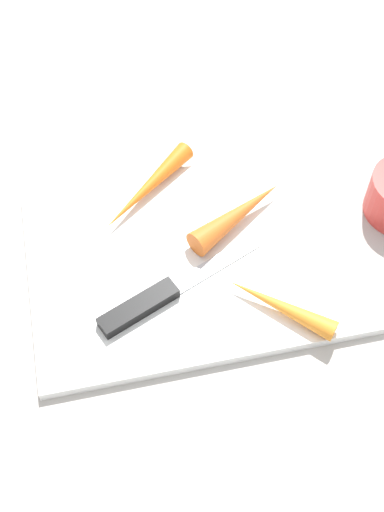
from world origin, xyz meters
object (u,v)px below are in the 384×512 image
object	(u,v)px
carrot_medium	(238,214)
cutting_board	(192,259)
knife	(149,301)
carrot_longest	(147,188)
carrot_shortest	(280,306)

from	to	relation	value
carrot_medium	cutting_board	bearing A→B (deg)	-179.46
knife	carrot_longest	bearing A→B (deg)	57.61
knife	carrot_longest	distance (m)	0.15
carrot_longest	carrot_shortest	bearing A→B (deg)	79.06
cutting_board	carrot_shortest	bearing A→B (deg)	-49.25
carrot_shortest	carrot_longest	bearing A→B (deg)	-17.94
carrot_medium	carrot_longest	bearing A→B (deg)	116.54
cutting_board	knife	bearing A→B (deg)	-137.95
cutting_board	carrot_longest	xyz separation A→B (m)	(-0.03, 0.10, 0.02)
cutting_board	carrot_medium	xyz separation A→B (m)	(0.06, 0.04, 0.02)
cutting_board	carrot_medium	world-z (taller)	carrot_medium
carrot_medium	carrot_shortest	bearing A→B (deg)	-112.97
cutting_board	carrot_longest	bearing A→B (deg)	108.50
carrot_shortest	carrot_medium	size ratio (longest dim) A/B	0.94
cutting_board	carrot_medium	distance (m)	0.07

